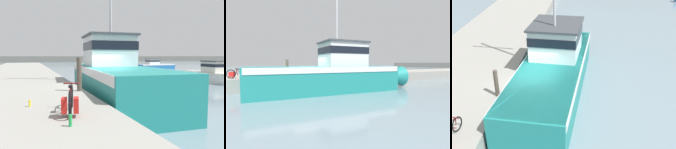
{
  "view_description": "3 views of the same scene",
  "coord_description": "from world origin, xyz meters",
  "views": [
    {
      "loc": [
        -3.5,
        -9.91,
        2.44
      ],
      "look_at": [
        -0.39,
        -1.79,
        1.69
      ],
      "focal_mm": 35.0,
      "sensor_mm": 36.0,
      "label": 1
    },
    {
      "loc": [
        12.28,
        -4.49,
        2.1
      ],
      "look_at": [
        -0.2,
        2.78,
        1.15
      ],
      "focal_mm": 28.0,
      "sensor_mm": 36.0,
      "label": 2
    },
    {
      "loc": [
        2.68,
        -12.6,
        8.35
      ],
      "look_at": [
        1.53,
        1.36,
        1.04
      ],
      "focal_mm": 45.0,
      "sensor_mm": 36.0,
      "label": 3
    }
  ],
  "objects": [
    {
      "name": "ground_plane",
      "position": [
        0.0,
        0.0,
        0.0
      ],
      "size": [
        320.0,
        320.0,
        0.0
      ],
      "primitive_type": "plane",
      "color": "gray"
    },
    {
      "name": "dock_pier",
      "position": [
        -4.49,
        0.0,
        0.49
      ],
      "size": [
        6.35,
        80.0,
        0.99
      ],
      "primitive_type": "cube",
      "color": "gray",
      "rests_on": "ground_plane"
    },
    {
      "name": "fishing_boat_main",
      "position": [
        0.95,
        1.73,
        1.36
      ],
      "size": [
        4.16,
        12.83,
        10.62
      ],
      "rotation": [
        0.0,
        0.0,
        -0.08
      ],
      "color": "teal",
      "rests_on": "ground_plane"
    },
    {
      "name": "mooring_post",
      "position": [
        -1.56,
        -1.06,
        1.68
      ],
      "size": [
        0.21,
        0.21,
        1.39
      ],
      "primitive_type": "cylinder",
      "color": "#51473D",
      "rests_on": "dock_pier"
    }
  ]
}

